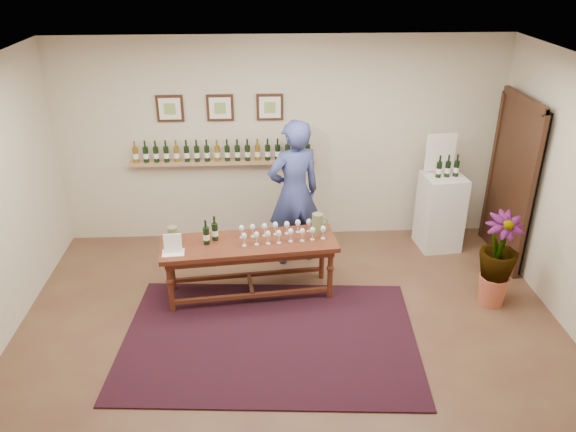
{
  "coord_description": "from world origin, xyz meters",
  "views": [
    {
      "loc": [
        -0.29,
        -4.76,
        3.8
      ],
      "look_at": [
        0.0,
        0.8,
        1.1
      ],
      "focal_mm": 35.0,
      "sensor_mm": 36.0,
      "label": 1
    }
  ],
  "objects_px": {
    "tasting_table": "(249,250)",
    "display_pedestal": "(440,212)",
    "potted_plant": "(498,260)",
    "person": "(294,193)"
  },
  "relations": [
    {
      "from": "tasting_table",
      "to": "display_pedestal",
      "type": "relative_size",
      "value": 1.99
    },
    {
      "from": "display_pedestal",
      "to": "potted_plant",
      "type": "relative_size",
      "value": 1.06
    },
    {
      "from": "display_pedestal",
      "to": "person",
      "type": "bearing_deg",
      "value": -172.18
    },
    {
      "from": "tasting_table",
      "to": "person",
      "type": "relative_size",
      "value": 1.08
    },
    {
      "from": "display_pedestal",
      "to": "potted_plant",
      "type": "height_order",
      "value": "display_pedestal"
    },
    {
      "from": "tasting_table",
      "to": "display_pedestal",
      "type": "bearing_deg",
      "value": 16.74
    },
    {
      "from": "tasting_table",
      "to": "person",
      "type": "height_order",
      "value": "person"
    },
    {
      "from": "tasting_table",
      "to": "potted_plant",
      "type": "height_order",
      "value": "potted_plant"
    },
    {
      "from": "potted_plant",
      "to": "person",
      "type": "bearing_deg",
      "value": 153.31
    },
    {
      "from": "tasting_table",
      "to": "person",
      "type": "distance_m",
      "value": 1.04
    }
  ]
}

